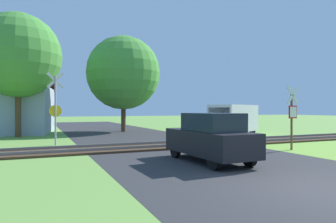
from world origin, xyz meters
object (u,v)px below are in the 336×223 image
(stop_sign_near, at_px, (292,114))
(mail_truck, at_px, (233,119))
(tree_left, at_px, (18,55))
(parked_car, at_px, (210,137))
(crossing_sign_far, at_px, (55,105))
(tree_center, at_px, (123,73))

(stop_sign_near, xyz_separation_m, mail_truck, (1.82, 7.24, -0.47))
(tree_left, xyz_separation_m, parked_car, (7.00, -13.77, -4.76))
(stop_sign_near, distance_m, mail_truck, 7.48)
(crossing_sign_far, relative_size, mail_truck, 0.75)
(parked_car, bearing_deg, tree_left, 115.32)
(tree_left, height_order, parked_car, tree_left)
(tree_left, xyz_separation_m, mail_truck, (14.06, -5.31, -4.41))
(tree_left, bearing_deg, stop_sign_near, -45.70)
(stop_sign_near, distance_m, tree_center, 15.66)
(stop_sign_near, distance_m, tree_left, 17.97)
(stop_sign_near, bearing_deg, tree_center, -83.86)
(tree_center, height_order, parked_car, tree_center)
(tree_left, bearing_deg, crossing_sign_far, -70.64)
(stop_sign_near, relative_size, tree_center, 0.37)
(tree_center, xyz_separation_m, mail_truck, (6.01, -7.47, -3.84))
(crossing_sign_far, bearing_deg, mail_truck, -0.02)
(tree_center, bearing_deg, stop_sign_near, -74.07)
(crossing_sign_far, xyz_separation_m, tree_center, (5.93, 8.20, 2.94))
(crossing_sign_far, distance_m, tree_left, 7.30)
(crossing_sign_far, bearing_deg, stop_sign_near, -36.25)
(stop_sign_near, xyz_separation_m, crossing_sign_far, (-10.12, 6.51, 0.43))
(stop_sign_near, distance_m, crossing_sign_far, 12.04)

